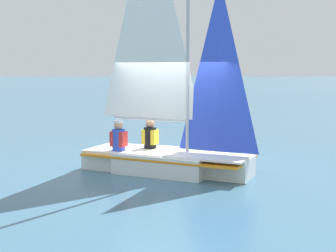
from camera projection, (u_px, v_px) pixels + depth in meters
The scene contains 4 objects.
ground_plane at pixel (168, 171), 10.80m from camera, with size 260.00×260.00×0.00m, color #38607A.
sailboat_main at pixel (167, 134), 10.70m from camera, with size 3.04×4.09×6.23m.
sailor_helm at pixel (150, 141), 11.23m from camera, with size 0.40×0.42×1.16m.
sailor_crew at pixel (119, 143), 10.90m from camera, with size 0.40×0.42×1.16m.
Camera 1 is at (10.59, -0.11, 2.36)m, focal length 50.00 mm.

